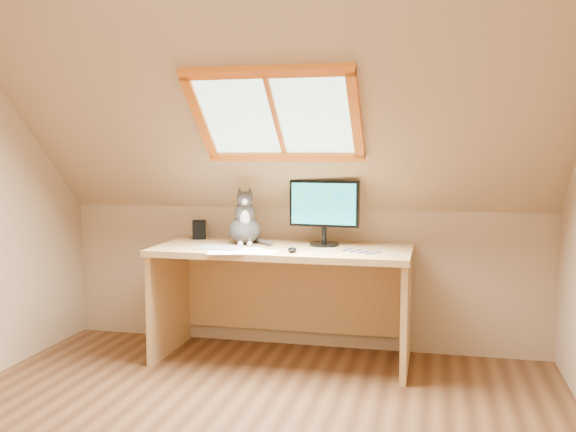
# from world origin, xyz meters

# --- Properties ---
(room_shell) EXTENTS (3.52, 3.52, 2.41)m
(room_shell) POSITION_xyz_m (0.00, -0.09, 1.43)
(room_shell) COLOR tan
(room_shell) RESTS_ON ground
(desk) EXTENTS (1.70, 0.74, 0.77)m
(desk) POSITION_xyz_m (-0.04, 1.45, 0.54)
(desk) COLOR tan
(desk) RESTS_ON ground
(monitor) EXTENTS (0.48, 0.20, 0.44)m
(monitor) POSITION_xyz_m (0.22, 1.50, 1.03)
(monitor) COLOR black
(monitor) RESTS_ON desk
(cat) EXTENTS (0.28, 0.31, 0.40)m
(cat) POSITION_xyz_m (-0.33, 1.46, 0.92)
(cat) COLOR #403C39
(cat) RESTS_ON desk
(desk_speaker) EXTENTS (0.12, 0.12, 0.13)m
(desk_speaker) POSITION_xyz_m (-0.72, 1.63, 0.84)
(desk_speaker) COLOR black
(desk_speaker) RESTS_ON desk
(graphics_tablet) EXTENTS (0.30, 0.22, 0.01)m
(graphics_tablet) POSITION_xyz_m (-0.42, 1.21, 0.78)
(graphics_tablet) COLOR #B2B2B7
(graphics_tablet) RESTS_ON desk
(mouse) EXTENTS (0.06, 0.10, 0.03)m
(mouse) POSITION_xyz_m (0.07, 1.17, 0.79)
(mouse) COLOR black
(mouse) RESTS_ON desk
(papers) EXTENTS (0.35, 0.30, 0.01)m
(papers) POSITION_xyz_m (-0.23, 1.12, 0.78)
(papers) COLOR white
(papers) RESTS_ON desk
(cables) EXTENTS (0.51, 0.26, 0.01)m
(cables) POSITION_xyz_m (0.39, 1.26, 0.78)
(cables) COLOR silver
(cables) RESTS_ON desk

